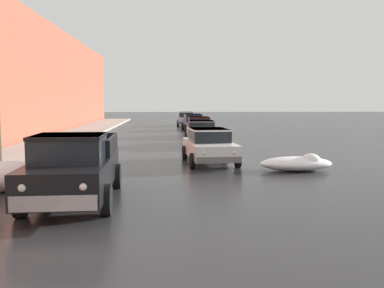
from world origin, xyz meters
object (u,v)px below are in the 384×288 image
object	(u,v)px
sedan_white_parked_kerbside_close	(209,145)
sedan_darkblue_queued_behind_truck	(193,122)
sedan_maroon_parked_far_down_block	(199,126)
pickup_truck_black_approaching_near_lane	(74,167)
sedan_silver_at_far_intersection	(186,118)
sedan_grey_parked_kerbside_mid	(201,132)

from	to	relation	value
sedan_white_parked_kerbside_close	sedan_darkblue_queued_behind_truck	distance (m)	20.11
sedan_white_parked_kerbside_close	sedan_maroon_parked_far_down_block	xyz separation A→B (m)	(0.48, 13.13, 0.00)
pickup_truck_black_approaching_near_lane	sedan_darkblue_queued_behind_truck	bearing A→B (deg)	80.49
sedan_darkblue_queued_behind_truck	sedan_silver_at_far_intersection	xyz separation A→B (m)	(-0.33, 7.02, 0.00)
sedan_darkblue_queued_behind_truck	sedan_maroon_parked_far_down_block	bearing A→B (deg)	-89.79
sedan_silver_at_far_intersection	sedan_white_parked_kerbside_close	bearing A→B (deg)	-90.26
sedan_darkblue_queued_behind_truck	sedan_silver_at_far_intersection	world-z (taller)	same
sedan_silver_at_far_intersection	sedan_darkblue_queued_behind_truck	bearing A→B (deg)	-87.30
sedan_grey_parked_kerbside_mid	sedan_maroon_parked_far_down_block	bearing A→B (deg)	87.36
sedan_darkblue_queued_behind_truck	sedan_silver_at_far_intersection	bearing A→B (deg)	92.70
sedan_grey_parked_kerbside_mid	sedan_darkblue_queued_behind_truck	xyz separation A→B (m)	(0.25, 12.92, -0.00)
pickup_truck_black_approaching_near_lane	sedan_silver_at_far_intersection	world-z (taller)	pickup_truck_black_approaching_near_lane
sedan_darkblue_queued_behind_truck	sedan_silver_at_far_intersection	size ratio (longest dim) A/B	0.98
sedan_darkblue_queued_behind_truck	pickup_truck_black_approaching_near_lane	bearing A→B (deg)	-99.51
sedan_grey_parked_kerbside_mid	sedan_silver_at_far_intersection	xyz separation A→B (m)	(-0.08, 19.93, -0.00)
pickup_truck_black_approaching_near_lane	sedan_grey_parked_kerbside_mid	bearing A→B (deg)	73.03
sedan_grey_parked_kerbside_mid	sedan_darkblue_queued_behind_truck	size ratio (longest dim) A/B	1.04
sedan_white_parked_kerbside_close	sedan_grey_parked_kerbside_mid	size ratio (longest dim) A/B	1.00
sedan_grey_parked_kerbside_mid	sedan_darkblue_queued_behind_truck	bearing A→B (deg)	88.90
pickup_truck_black_approaching_near_lane	sedan_white_parked_kerbside_close	xyz separation A→B (m)	(4.04, 6.72, -0.13)
sedan_white_parked_kerbside_close	sedan_darkblue_queued_behind_truck	bearing A→B (deg)	88.70
sedan_grey_parked_kerbside_mid	sedan_maroon_parked_far_down_block	size ratio (longest dim) A/B	0.98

